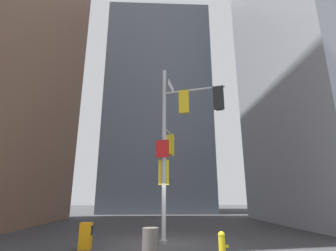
# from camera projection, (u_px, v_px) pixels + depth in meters

# --- Properties ---
(ground) EXTENTS (120.00, 120.00, 0.00)m
(ground) POSITION_uv_depth(u_px,v_px,m) (164.00, 244.00, 10.74)
(ground) COLOR #38383A
(building_tower_right) EXTENTS (14.26, 14.26, 35.80)m
(building_tower_right) POSITION_uv_depth(u_px,v_px,m) (336.00, 15.00, 23.16)
(building_tower_right) COLOR #9399A3
(building_tower_right) RESTS_ON ground
(building_mid_block) EXTENTS (14.59, 14.59, 29.62)m
(building_mid_block) POSITION_uv_depth(u_px,v_px,m) (158.00, 114.00, 40.66)
(building_mid_block) COLOR #4C5460
(building_mid_block) RESTS_ON ground
(signal_pole_assembly) EXTENTS (3.17, 3.67, 8.10)m
(signal_pole_assembly) POSITION_uv_depth(u_px,v_px,m) (177.00, 136.00, 12.11)
(signal_pole_assembly) COLOR #B2B2B5
(signal_pole_assembly) RESTS_ON ground
(fire_hydrant) EXTENTS (0.33, 0.23, 0.82)m
(fire_hydrant) POSITION_uv_depth(u_px,v_px,m) (222.00, 244.00, 8.38)
(fire_hydrant) COLOR yellow
(fire_hydrant) RESTS_ON ground
(newspaper_box) EXTENTS (0.45, 0.36, 0.96)m
(newspaper_box) POSITION_uv_depth(u_px,v_px,m) (86.00, 236.00, 9.82)
(newspaper_box) COLOR orange
(newspaper_box) RESTS_ON ground
(trash_bin) EXTENTS (0.55, 0.55, 0.90)m
(trash_bin) POSITION_uv_depth(u_px,v_px,m) (150.00, 242.00, 8.58)
(trash_bin) COLOR #59514C
(trash_bin) RESTS_ON ground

